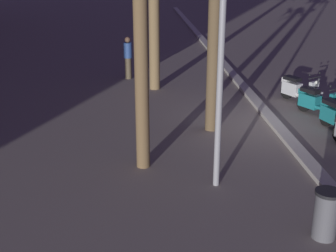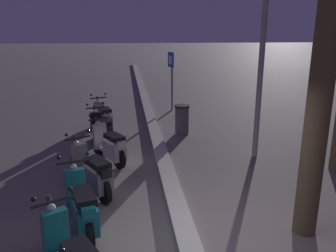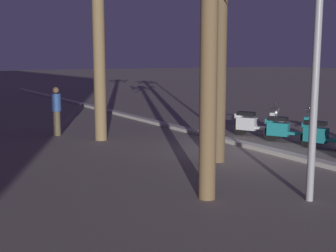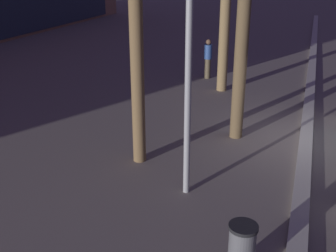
% 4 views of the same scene
% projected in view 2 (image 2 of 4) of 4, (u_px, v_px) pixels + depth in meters
% --- Properties ---
extents(ground_plane, '(200.00, 200.00, 0.00)m').
position_uv_depth(ground_plane, '(194.00, 251.00, 5.06)').
color(ground_plane, slate).
extents(curb_strip, '(60.00, 0.36, 0.12)m').
position_uv_depth(curb_strip, '(190.00, 248.00, 5.03)').
color(curb_strip, '#BCB7AD').
rests_on(curb_strip, ground).
extents(scooter_grey_mid_centre, '(1.77, 0.78, 1.17)m').
position_uv_depth(scooter_grey_mid_centre, '(103.00, 118.00, 11.06)').
color(scooter_grey_mid_centre, black).
rests_on(scooter_grey_mid_centre, ground).
extents(scooter_black_gap_after_mid, '(1.67, 0.81, 1.17)m').
position_uv_depth(scooter_black_gap_after_mid, '(102.00, 131.00, 9.63)').
color(scooter_black_gap_after_mid, black).
rests_on(scooter_black_gap_after_mid, ground).
extents(scooter_silver_second_in_line, '(1.58, 0.96, 1.17)m').
position_uv_depth(scooter_silver_second_in_line, '(110.00, 146.00, 8.41)').
color(scooter_silver_second_in_line, black).
rests_on(scooter_silver_second_in_line, ground).
extents(scooter_grey_far_back, '(1.65, 1.02, 1.17)m').
position_uv_depth(scooter_grey_far_back, '(92.00, 173.00, 6.78)').
color(scooter_grey_far_back, black).
rests_on(scooter_grey_far_back, ground).
extents(scooter_teal_tail_end, '(1.72, 0.77, 1.17)m').
position_uv_depth(scooter_teal_tail_end, '(82.00, 206.00, 5.46)').
color(scooter_teal_tail_end, black).
rests_on(scooter_teal_tail_end, ground).
extents(crossing_sign, '(0.59, 0.18, 2.40)m').
position_uv_depth(crossing_sign, '(172.00, 74.00, 13.80)').
color(crossing_sign, '#939399').
rests_on(crossing_sign, ground).
extents(litter_bin, '(0.48, 0.48, 0.95)m').
position_uv_depth(litter_bin, '(182.00, 120.00, 10.76)').
color(litter_bin, '#56565B').
rests_on(litter_bin, ground).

